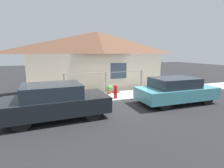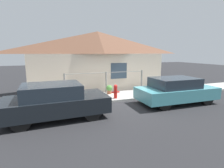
# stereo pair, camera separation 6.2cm
# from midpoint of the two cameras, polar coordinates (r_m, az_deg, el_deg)

# --- Properties ---
(ground_plane) EXTENTS (60.00, 60.00, 0.00)m
(ground_plane) POSITION_cam_midpoint_polar(r_m,az_deg,el_deg) (8.96, 1.96, -5.92)
(ground_plane) COLOR #262628
(sidewalk) EXTENTS (24.00, 1.91, 0.11)m
(sidewalk) POSITION_cam_midpoint_polar(r_m,az_deg,el_deg) (9.80, -0.18, -4.15)
(sidewalk) COLOR #B2AFA8
(sidewalk) RESTS_ON ground_plane
(house) EXTENTS (9.08, 2.23, 3.86)m
(house) POSITION_cam_midpoint_polar(r_m,az_deg,el_deg) (11.86, -4.44, 12.58)
(house) COLOR beige
(house) RESTS_ON ground_plane
(fence) EXTENTS (4.90, 0.10, 1.26)m
(fence) POSITION_cam_midpoint_polar(r_m,az_deg,el_deg) (10.39, -1.72, 0.89)
(fence) COLOR gray
(fence) RESTS_ON sidewalk
(car_left) EXTENTS (3.87, 1.86, 1.34)m
(car_left) POSITION_cam_midpoint_polar(r_m,az_deg,el_deg) (6.99, -17.73, -5.31)
(car_left) COLOR black
(car_left) RESTS_ON ground_plane
(car_right) EXTENTS (3.92, 1.80, 1.29)m
(car_right) POSITION_cam_midpoint_polar(r_m,az_deg,el_deg) (9.16, 20.32, -1.97)
(car_right) COLOR teal
(car_right) RESTS_ON ground_plane
(fire_hydrant) EXTENTS (0.44, 0.19, 0.73)m
(fire_hydrant) POSITION_cam_midpoint_polar(r_m,az_deg,el_deg) (9.18, 1.35, -2.34)
(fire_hydrant) COLOR red
(fire_hydrant) RESTS_ON sidewalk
(potted_plant_near_hydrant) EXTENTS (0.35, 0.35, 0.52)m
(potted_plant_near_hydrant) POSITION_cam_midpoint_polar(r_m,az_deg,el_deg) (10.16, -0.72, -1.64)
(potted_plant_near_hydrant) COLOR #9E5638
(potted_plant_near_hydrant) RESTS_ON sidewalk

